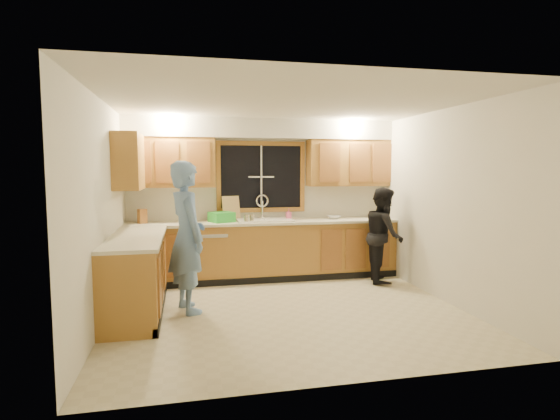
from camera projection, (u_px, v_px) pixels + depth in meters
The scene contains 26 objects.
floor at pixel (287, 310), 5.34m from camera, with size 4.20×4.20×0.00m, color #C1B795.
ceiling at pixel (288, 103), 5.11m from camera, with size 4.20×4.20×0.00m, color silver.
wall_back at pixel (261, 198), 7.08m from camera, with size 4.20×4.20×0.00m, color silver.
wall_left at pixel (102, 212), 4.79m from camera, with size 3.80×3.80×0.00m, color silver.
wall_right at pixel (445, 206), 5.67m from camera, with size 3.80×3.80×0.00m, color silver.
base_cabinets_back at pixel (265, 251), 6.86m from camera, with size 4.20×0.60×0.88m, color #AB7631.
base_cabinets_left at pixel (136, 276), 5.27m from camera, with size 0.60×1.90×0.88m, color #AB7631.
countertop_back at pixel (265, 222), 6.80m from camera, with size 4.20×0.63×0.04m, color beige.
countertop_left at pixel (136, 238), 5.23m from camera, with size 0.63×1.90×0.04m, color beige.
upper_cabinets_left at pixel (170, 162), 6.57m from camera, with size 1.35×0.33×0.75m, color #AB7631.
upper_cabinets_right at pixel (348, 163), 7.16m from camera, with size 1.35×0.33×0.75m, color #AB7631.
upper_cabinets_return at pixel (129, 162), 5.86m from camera, with size 0.33×0.90×0.75m, color #AB7631.
soffit at pixel (263, 129), 6.81m from camera, with size 4.20×0.35×0.30m, color beige.
window_frame at pixel (261, 177), 7.04m from camera, with size 1.44×0.03×1.14m.
sink at pixel (264, 224), 6.83m from camera, with size 0.86×0.52×0.57m.
dishwasher at pixel (210, 255), 6.68m from camera, with size 0.60×0.56×0.82m, color silver.
stove at pixel (130, 287), 4.71m from camera, with size 0.58×0.75×0.90m, color silver.
man at pixel (187, 237), 5.26m from camera, with size 0.66×0.44×1.82m, color #678DC3.
woman at pixel (384, 235), 6.67m from camera, with size 0.71×0.55×1.45m, color black.
knife_block at pixel (142, 216), 6.49m from camera, with size 0.12×0.10×0.21m, color #9B5F2A.
cutting_board at pixel (231, 208), 6.90m from camera, with size 0.29×0.02×0.38m, color tan.
dish_crate at pixel (222, 217), 6.66m from camera, with size 0.33×0.30×0.15m, color green.
soap_bottle at pixel (289, 214), 6.95m from camera, with size 0.08×0.08×0.18m, color #D5517C.
bowl at pixel (334, 217), 7.08m from camera, with size 0.21×0.21×0.05m, color silver.
can_left at pixel (252, 219), 6.58m from camera, with size 0.06×0.06×0.12m, color #B7AE8D.
can_right at pixel (246, 219), 6.53m from camera, with size 0.07×0.07×0.12m, color #B7AE8D.
Camera 1 is at (-1.18, -5.07, 1.72)m, focal length 28.00 mm.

